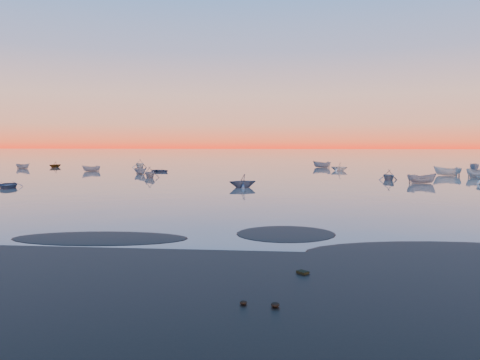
# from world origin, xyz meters

# --- Properties ---
(ground) EXTENTS (600.00, 600.00, 0.00)m
(ground) POSITION_xyz_m (0.00, 100.00, 0.00)
(ground) COLOR #6B6159
(ground) RESTS_ON ground
(mud_lobes) EXTENTS (140.00, 6.00, 0.07)m
(mud_lobes) POSITION_xyz_m (0.00, -1.00, 0.01)
(mud_lobes) COLOR black
(mud_lobes) RESTS_ON ground
(moored_fleet) EXTENTS (124.00, 58.00, 1.20)m
(moored_fleet) POSITION_xyz_m (0.00, 53.00, 0.00)
(moored_fleet) COLOR beige
(moored_fleet) RESTS_ON ground
(boat_near_left) EXTENTS (4.86, 3.67, 1.12)m
(boat_near_left) POSITION_xyz_m (-29.51, 27.87, 0.00)
(boat_near_left) COLOR #32435F
(boat_near_left) RESTS_ON ground
(boat_near_center) EXTENTS (1.72, 3.93, 1.35)m
(boat_near_center) POSITION_xyz_m (23.18, 39.47, 0.00)
(boat_near_center) COLOR gray
(boat_near_center) RESTS_ON ground
(boat_near_right) EXTENTS (3.72, 2.28, 1.21)m
(boat_near_right) POSITION_xyz_m (19.96, 44.91, 0.00)
(boat_near_right) COLOR gray
(boat_near_right) RESTS_ON ground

